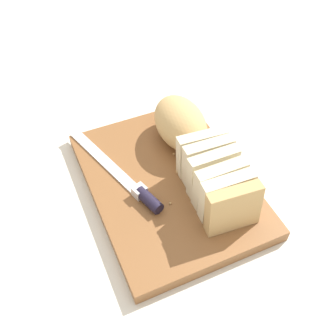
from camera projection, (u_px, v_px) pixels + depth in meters
name	position (u px, v px, depth m)	size (l,w,h in m)	color
ground_plane	(168.00, 188.00, 0.73)	(3.00, 3.00, 0.00)	silver
cutting_board	(168.00, 184.00, 0.72)	(0.36, 0.27, 0.02)	brown
bread_loaf	(196.00, 148.00, 0.70)	(0.30, 0.10, 0.08)	tan
bread_knife	(133.00, 185.00, 0.69)	(0.27, 0.10, 0.02)	silver
crumb_near_knife	(198.00, 178.00, 0.71)	(0.00, 0.00, 0.00)	tan
crumb_near_loaf	(170.00, 203.00, 0.67)	(0.00, 0.00, 0.00)	tan
crumb_stray_left	(174.00, 154.00, 0.75)	(0.00, 0.00, 0.00)	tan
crumb_stray_right	(178.00, 172.00, 0.72)	(0.01, 0.01, 0.01)	tan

